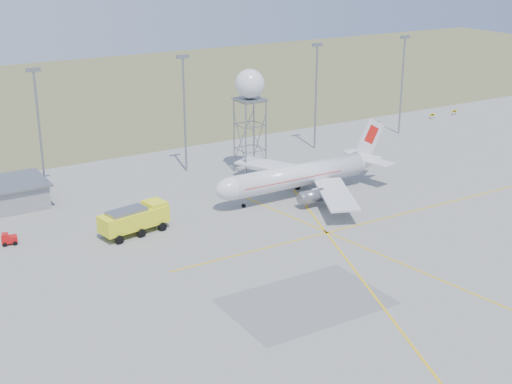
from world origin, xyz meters
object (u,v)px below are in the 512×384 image
radar_tower (250,116)px  baggage_tug (9,240)px  fire_truck (136,220)px  airliner_main (301,176)px

radar_tower → baggage_tug: (-43.90, -10.14, -9.66)m
baggage_tug → radar_tower: bearing=22.4°
radar_tower → baggage_tug: radar_tower is taller
radar_tower → fire_truck: 32.82m
radar_tower → baggage_tug: 46.08m
radar_tower → fire_truck: (-27.75, -15.40, -8.37)m
radar_tower → fire_truck: bearing=-151.0°
fire_truck → baggage_tug: size_ratio=4.57×
airliner_main → baggage_tug: airliner_main is taller
radar_tower → baggage_tug: size_ratio=8.13×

